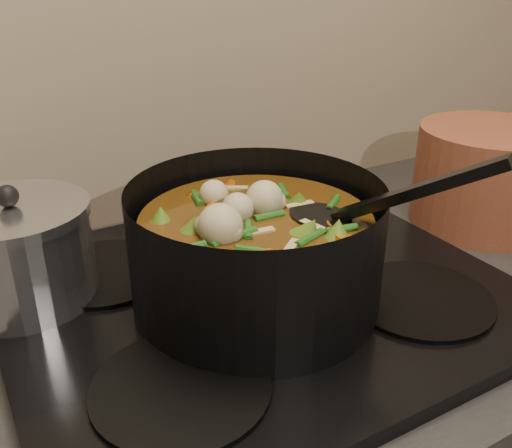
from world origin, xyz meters
TOP-DOWN VIEW (x-y plane):
  - stovetop at (0.00, 1.93)m, footprint 0.62×0.54m
  - stockpot at (-0.01, 1.90)m, footprint 0.37×0.40m
  - saucepan at (-0.26, 2.05)m, footprint 0.18×0.18m
  - terracotta_crock at (0.45, 1.95)m, footprint 0.30×0.30m

SIDE VIEW (x-z plane):
  - stovetop at x=0.00m, z-range 0.91..0.93m
  - terracotta_crock at x=0.45m, z-range 0.91..1.07m
  - saucepan at x=-0.26m, z-range 0.92..1.07m
  - stockpot at x=-0.01m, z-range 0.89..1.11m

